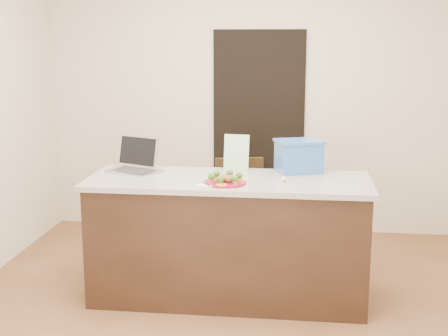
# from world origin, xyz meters

# --- Properties ---
(ground) EXTENTS (4.00, 4.00, 0.00)m
(ground) POSITION_xyz_m (0.00, 0.00, 0.00)
(ground) COLOR brown
(ground) RESTS_ON ground
(room_shell) EXTENTS (4.00, 4.00, 4.00)m
(room_shell) POSITION_xyz_m (0.00, 0.00, 1.62)
(room_shell) COLOR white
(room_shell) RESTS_ON ground
(doorway) EXTENTS (0.90, 0.02, 2.00)m
(doorway) POSITION_xyz_m (0.10, 1.98, 1.00)
(doorway) COLOR black
(doorway) RESTS_ON ground
(island) EXTENTS (2.06, 0.76, 0.92)m
(island) POSITION_xyz_m (0.00, 0.25, 0.46)
(island) COLOR black
(island) RESTS_ON ground
(plate) EXTENTS (0.29, 0.29, 0.02)m
(plate) POSITION_xyz_m (-0.00, 0.08, 0.93)
(plate) COLOR maroon
(plate) RESTS_ON island
(meatballs) EXTENTS (0.12, 0.11, 0.04)m
(meatballs) POSITION_xyz_m (-0.00, 0.08, 0.96)
(meatballs) COLOR brown
(meatballs) RESTS_ON plate
(broccoli) EXTENTS (0.24, 0.25, 0.04)m
(broccoli) POSITION_xyz_m (-0.00, 0.08, 0.98)
(broccoli) COLOR #214713
(broccoli) RESTS_ON plate
(pepper_rings) EXTENTS (0.26, 0.25, 0.01)m
(pepper_rings) POSITION_xyz_m (-0.00, 0.08, 0.94)
(pepper_rings) COLOR yellow
(pepper_rings) RESTS_ON plate
(napkin) EXTENTS (0.16, 0.16, 0.01)m
(napkin) POSITION_xyz_m (-0.12, 0.04, 0.92)
(napkin) COLOR silver
(napkin) RESTS_ON island
(fork) EXTENTS (0.08, 0.15, 0.00)m
(fork) POSITION_xyz_m (-0.14, 0.05, 0.93)
(fork) COLOR silver
(fork) RESTS_ON napkin
(knife) EXTENTS (0.02, 0.19, 0.01)m
(knife) POSITION_xyz_m (-0.09, 0.03, 0.93)
(knife) COLOR white
(knife) RESTS_ON napkin
(yogurt_bottle) EXTENTS (0.03, 0.03, 0.06)m
(yogurt_bottle) POSITION_xyz_m (0.40, 0.13, 0.95)
(yogurt_bottle) COLOR white
(yogurt_bottle) RESTS_ON island
(laptop) EXTENTS (0.44, 0.43, 0.26)m
(laptop) POSITION_xyz_m (-0.74, 0.44, 0.99)
(laptop) COLOR #A8A7AB
(laptop) RESTS_ON island
(leaflet) EXTENTS (0.20, 0.07, 0.28)m
(leaflet) POSITION_xyz_m (0.03, 0.54, 1.06)
(leaflet) COLOR white
(leaflet) RESTS_ON island
(blue_box) EXTENTS (0.41, 0.35, 0.25)m
(blue_box) POSITION_xyz_m (0.50, 0.54, 1.05)
(blue_box) COLOR #2E5CA8
(blue_box) RESTS_ON island
(chair) EXTENTS (0.49, 0.49, 0.92)m
(chair) POSITION_xyz_m (0.00, 0.92, 0.53)
(chair) COLOR #352110
(chair) RESTS_ON ground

